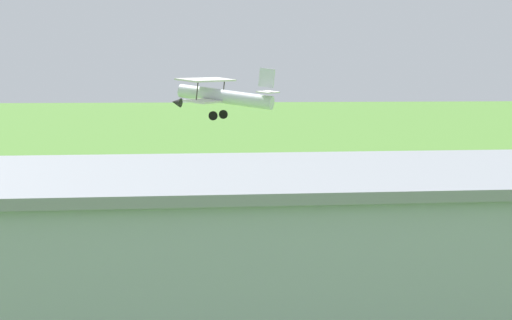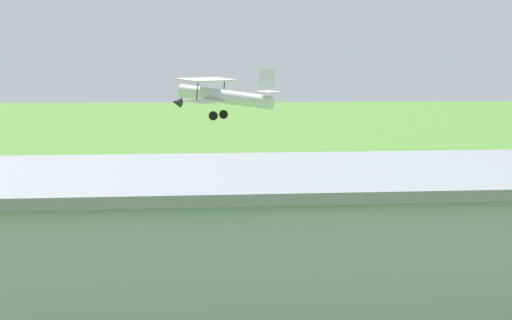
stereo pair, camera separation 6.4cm
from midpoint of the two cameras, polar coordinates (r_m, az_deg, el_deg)
The scene contains 4 objects.
ground_plane at distance 68.63m, azimuth 1.18°, elevation -2.81°, with size 400.00×400.00×0.00m, color #47752D.
hangar at distance 30.80m, azimuth 6.79°, elevation -7.23°, with size 33.74×12.61×7.26m.
biplane at distance 59.90m, azimuth -2.41°, elevation 4.42°, with size 7.83×7.71×3.68m.
person_crossing_taxiway at distance 44.77m, azimuth -11.94°, elevation -6.74°, with size 0.42×0.42×1.68m.
Camera 1 is at (7.69, 67.34, 10.79)m, focal length 59.13 mm.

